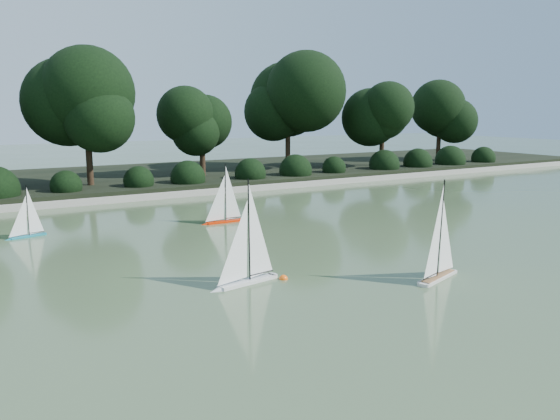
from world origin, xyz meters
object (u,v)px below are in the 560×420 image
Objects in this scene: sailboat_white_a at (242,268)px; sailboat_orange at (221,213)px; race_buoy at (283,279)px; sailboat_teal at (24,229)px; sailboat_white_b at (441,262)px.

sailboat_white_a is 1.15× the size of sailboat_orange.
sailboat_orange is 4.59m from race_buoy.
sailboat_orange is 4.22m from sailboat_teal.
sailboat_orange is (1.65, 4.39, -0.03)m from sailboat_white_a.
sailboat_white_a reaches higher than sailboat_teal.
sailboat_teal is 6.10m from race_buoy.
sailboat_teal is (-5.38, 6.39, -0.08)m from sailboat_white_b.
sailboat_orange reaches higher than race_buoy.
race_buoy is at bearing -7.45° from sailboat_white_a.
sailboat_teal is 8.41× the size of race_buoy.
sailboat_teal is (-2.51, 5.11, -0.09)m from sailboat_white_a.
sailboat_white_b reaches higher than sailboat_teal.
sailboat_white_b is 1.13× the size of sailboat_orange.
sailboat_white_a reaches higher than sailboat_white_b.
sailboat_teal is (-4.16, 0.71, -0.05)m from sailboat_orange.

